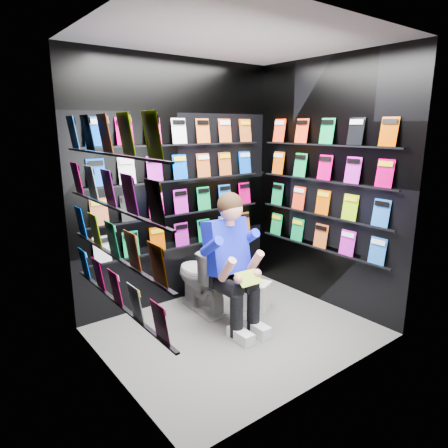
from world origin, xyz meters
TOP-DOWN VIEW (x-y plane):
  - floor at (0.00, 0.00)m, footprint 2.40×2.40m
  - ceiling at (0.00, 0.00)m, footprint 2.40×2.40m
  - wall_back at (0.00, 1.00)m, footprint 2.40×0.04m
  - wall_front at (0.00, -1.00)m, footprint 2.40×0.04m
  - wall_left at (-1.20, 0.00)m, footprint 0.04×2.00m
  - wall_right at (1.20, 0.00)m, footprint 0.04×2.00m
  - comics_back at (0.00, 0.97)m, footprint 2.10×0.06m
  - comics_left at (-1.17, 0.00)m, footprint 0.06×1.70m
  - comics_right at (1.17, 0.00)m, footprint 0.06×1.70m
  - toilet at (0.02, 0.60)m, footprint 0.45×0.77m
  - longbox at (0.45, 0.31)m, footprint 0.33×0.42m
  - longbox_lid at (0.45, 0.31)m, footprint 0.35×0.44m
  - reader at (0.02, 0.22)m, footprint 0.57×0.81m
  - held_comic at (0.02, -0.13)m, footprint 0.24×0.15m

SIDE VIEW (x-z plane):
  - floor at x=0.00m, z-range 0.00..0.00m
  - longbox at x=0.45m, z-range 0.00..0.28m
  - longbox_lid at x=0.45m, z-range 0.28..0.30m
  - toilet at x=0.02m, z-range 0.00..0.73m
  - held_comic at x=0.02m, z-range 0.53..0.63m
  - reader at x=0.02m, z-range 0.06..1.50m
  - wall_back at x=0.00m, z-range 0.00..2.60m
  - wall_front at x=0.00m, z-range 0.00..2.60m
  - wall_left at x=-1.20m, z-range 0.00..2.60m
  - wall_right at x=1.20m, z-range 0.00..2.60m
  - comics_back at x=0.00m, z-range 0.62..1.99m
  - comics_left at x=-1.17m, z-range 0.62..1.99m
  - comics_right at x=1.17m, z-range 0.62..1.99m
  - ceiling at x=0.00m, z-range 2.60..2.60m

